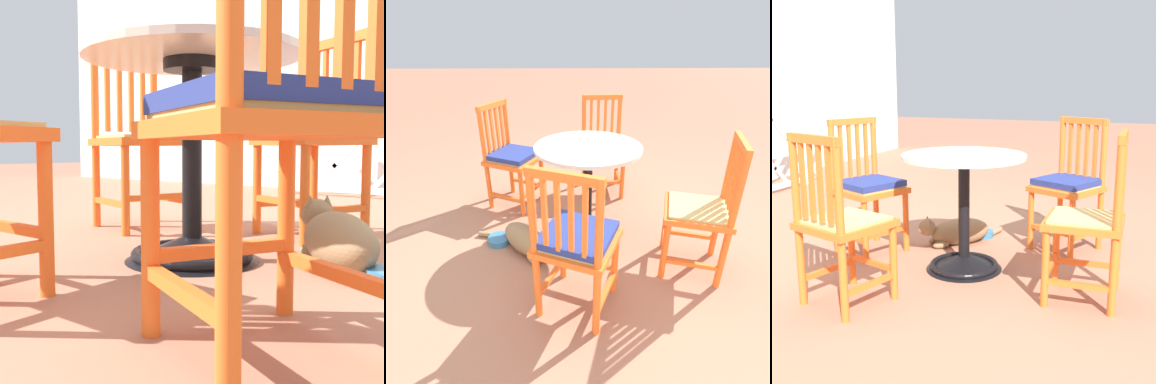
% 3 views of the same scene
% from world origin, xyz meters
% --- Properties ---
extents(ground_plane, '(24.00, 24.00, 0.00)m').
position_xyz_m(ground_plane, '(0.00, 0.00, 0.00)').
color(ground_plane, '#A36B51').
extents(cafe_table, '(0.76, 0.76, 0.73)m').
position_xyz_m(cafe_table, '(-0.07, -0.00, 0.28)').
color(cafe_table, black).
rests_on(cafe_table, ground_plane).
extents(orange_chair_at_corner, '(0.52, 0.52, 0.91)m').
position_xyz_m(orange_chair_at_corner, '(0.03, 0.74, 0.45)').
color(orange_chair_at_corner, orange).
rests_on(orange_chair_at_corner, ground_plane).
extents(orange_chair_tucked_in, '(0.49, 0.49, 0.91)m').
position_xyz_m(orange_chair_tucked_in, '(-0.77, 0.41, 0.43)').
color(orange_chair_tucked_in, orange).
rests_on(orange_chair_tucked_in, ground_plane).
extents(orange_chair_by_planter, '(0.41, 0.41, 0.91)m').
position_xyz_m(orange_chair_by_planter, '(-0.25, -0.78, 0.43)').
color(orange_chair_by_planter, orange).
rests_on(orange_chair_by_planter, ground_plane).
extents(orange_chair_near_fence, '(0.53, 0.53, 0.91)m').
position_xyz_m(orange_chair_near_fence, '(0.58, -0.53, 0.45)').
color(orange_chair_near_fence, orange).
rests_on(orange_chair_near_fence, ground_plane).
extents(tabby_cat, '(0.63, 0.48, 0.23)m').
position_xyz_m(tabby_cat, '(0.37, 0.24, 0.10)').
color(tabby_cat, '#8E704C').
rests_on(tabby_cat, ground_plane).
extents(pet_water_bowl, '(0.17, 0.17, 0.05)m').
position_xyz_m(pet_water_bowl, '(0.61, 0.11, 0.03)').
color(pet_water_bowl, teal).
rests_on(pet_water_bowl, ground_plane).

